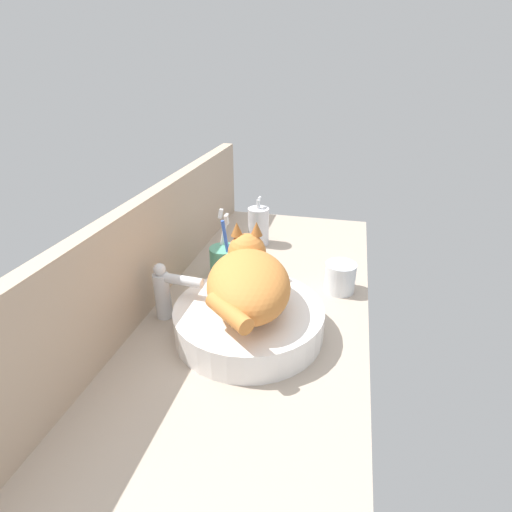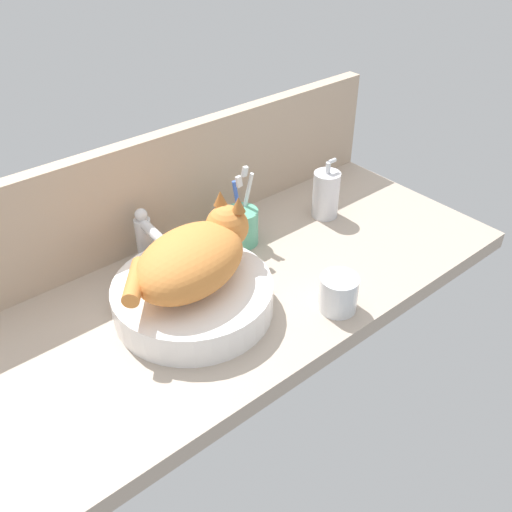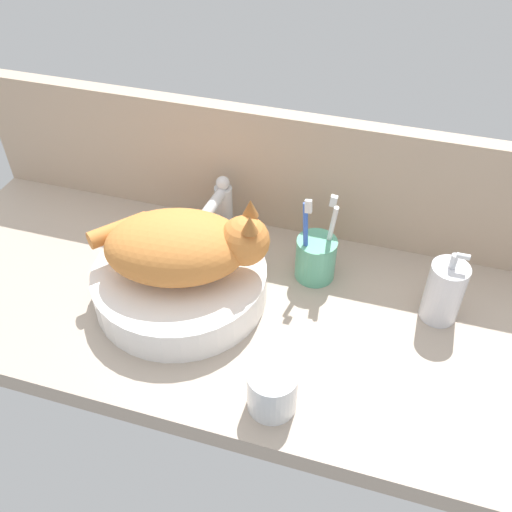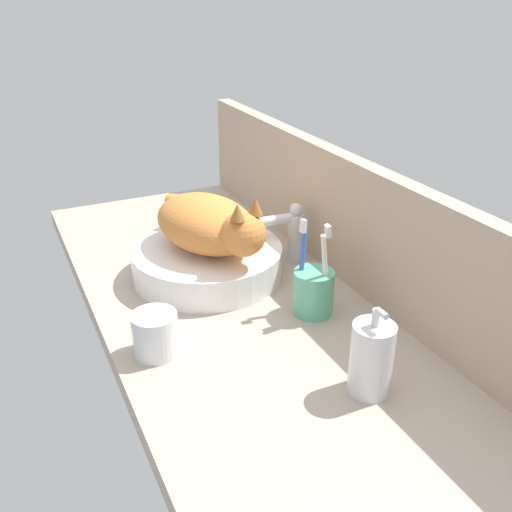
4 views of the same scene
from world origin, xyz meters
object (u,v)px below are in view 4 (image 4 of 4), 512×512
at_px(soap_dispenser, 371,358).
at_px(sink_basin, 208,261).
at_px(water_glass, 156,336).
at_px(cat, 210,224).
at_px(faucet, 291,231).
at_px(toothbrush_cup, 313,291).

bearing_deg(soap_dispenser, sink_basin, -169.36).
bearing_deg(water_glass, cat, 138.87).
relative_size(cat, faucet, 2.34).
height_order(sink_basin, toothbrush_cup, toothbrush_cup).
height_order(faucet, water_glass, faucet).
relative_size(toothbrush_cup, water_glass, 2.41).
distance_m(cat, water_glass, 0.29).
xyz_separation_m(sink_basin, soap_dispenser, (0.46, 0.09, 0.03)).
height_order(cat, toothbrush_cup, cat).
bearing_deg(faucet, soap_dispenser, -13.32).
bearing_deg(soap_dispenser, water_glass, -131.50).
height_order(sink_basin, soap_dispenser, soap_dispenser).
height_order(sink_basin, cat, cat).
distance_m(soap_dispenser, toothbrush_cup, 0.24).
relative_size(faucet, toothbrush_cup, 0.73).
relative_size(sink_basin, water_glass, 4.09).
xyz_separation_m(soap_dispenser, water_glass, (-0.24, -0.27, -0.03)).
relative_size(sink_basin, cat, 1.00).
bearing_deg(faucet, sink_basin, -94.12).
distance_m(sink_basin, toothbrush_cup, 0.26).
height_order(soap_dispenser, water_glass, soap_dispenser).
xyz_separation_m(sink_basin, faucet, (0.01, 0.19, 0.04)).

